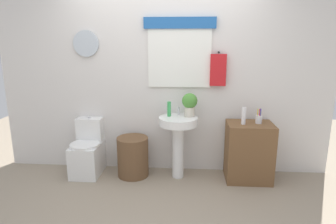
% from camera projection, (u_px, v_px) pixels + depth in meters
% --- Properties ---
extents(ground_plane, '(8.00, 8.00, 0.00)m').
position_uv_depth(ground_plane, '(155.00, 212.00, 3.04)').
color(ground_plane, gray).
extents(back_wall, '(4.40, 0.18, 2.60)m').
position_uv_depth(back_wall, '(164.00, 75.00, 3.84)').
color(back_wall, silver).
rests_on(back_wall, ground_plane).
extents(toilet, '(0.38, 0.51, 0.75)m').
position_uv_depth(toilet, '(88.00, 152.00, 3.89)').
color(toilet, white).
rests_on(toilet, ground_plane).
extents(laundry_hamper, '(0.41, 0.41, 0.52)m').
position_uv_depth(laundry_hamper, '(133.00, 157.00, 3.83)').
color(laundry_hamper, brown).
rests_on(laundry_hamper, ground_plane).
extents(pedestal_sink, '(0.49, 0.49, 0.81)m').
position_uv_depth(pedestal_sink, '(178.00, 133.00, 3.70)').
color(pedestal_sink, white).
rests_on(pedestal_sink, ground_plane).
extents(faucet, '(0.03, 0.03, 0.10)m').
position_uv_depth(faucet, '(179.00, 111.00, 3.76)').
color(faucet, silver).
rests_on(faucet, pedestal_sink).
extents(wooden_cabinet, '(0.57, 0.44, 0.75)m').
position_uv_depth(wooden_cabinet, '(249.00, 152.00, 3.69)').
color(wooden_cabinet, brown).
rests_on(wooden_cabinet, ground_plane).
extents(soap_bottle, '(0.05, 0.05, 0.19)m').
position_uv_depth(soap_bottle, '(169.00, 109.00, 3.69)').
color(soap_bottle, green).
rests_on(soap_bottle, pedestal_sink).
extents(potted_plant, '(0.19, 0.19, 0.30)m').
position_uv_depth(potted_plant, '(190.00, 103.00, 3.66)').
color(potted_plant, beige).
rests_on(potted_plant, pedestal_sink).
extents(lotion_bottle, '(0.05, 0.05, 0.21)m').
position_uv_depth(lotion_bottle, '(244.00, 116.00, 3.55)').
color(lotion_bottle, white).
rests_on(lotion_bottle, wooden_cabinet).
extents(toothbrush_cup, '(0.08, 0.08, 0.19)m').
position_uv_depth(toothbrush_cup, '(259.00, 119.00, 3.60)').
color(toothbrush_cup, silver).
rests_on(toothbrush_cup, wooden_cabinet).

